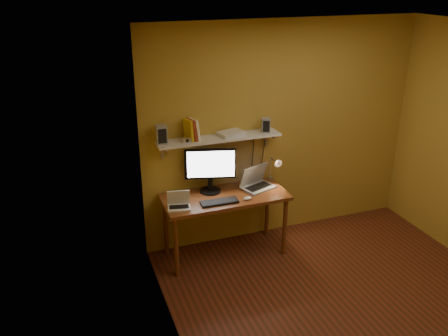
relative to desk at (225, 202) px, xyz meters
name	(u,v)px	position (x,y,z in m)	size (l,w,h in m)	color
room	(363,185)	(0.84, -1.28, 0.64)	(3.44, 3.24, 2.64)	maroon
desk	(225,202)	(0.00, 0.00, 0.00)	(1.40, 0.60, 0.75)	brown
wall_shelf	(219,138)	(0.00, 0.19, 0.69)	(1.40, 0.25, 0.21)	silver
monitor	(210,168)	(-0.12, 0.16, 0.37)	(0.56, 0.30, 0.51)	black
laptop	(256,182)	(0.41, 0.09, 0.16)	(0.43, 0.37, 0.26)	gray
netbook	(179,203)	(-0.56, -0.10, 0.14)	(0.27, 0.22, 0.18)	silver
keyboard	(219,202)	(-0.12, -0.15, 0.10)	(0.41, 0.14, 0.02)	black
mouse	(248,198)	(0.19, -0.18, 0.10)	(0.09, 0.06, 0.03)	silver
desk_lamp	(275,166)	(0.66, 0.13, 0.29)	(0.09, 0.23, 0.38)	silver
speaker_left	(161,135)	(-0.64, 0.20, 0.81)	(0.11, 0.11, 0.20)	gray
speaker_right	(266,125)	(0.55, 0.18, 0.79)	(0.09, 0.09, 0.16)	gray
books	(191,130)	(-0.31, 0.20, 0.83)	(0.16, 0.17, 0.24)	#BD9516
shelf_camera	(187,140)	(-0.38, 0.14, 0.74)	(0.10, 0.06, 0.06)	silver
router	(231,133)	(0.14, 0.20, 0.73)	(0.28, 0.18, 0.05)	silver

